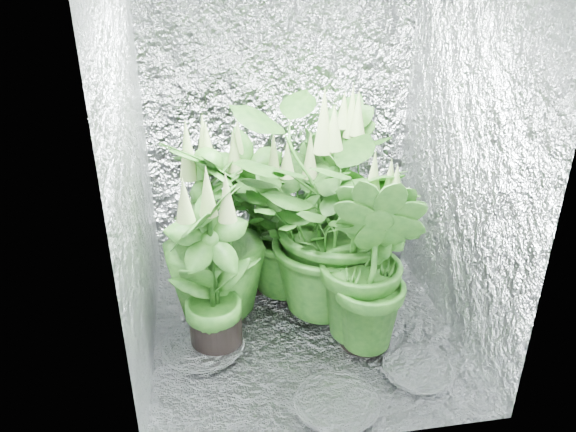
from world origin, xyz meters
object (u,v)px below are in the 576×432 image
Objects in this scene: plant_a at (293,222)px; plant_c at (334,188)px; plant_e at (334,217)px; plant_b at (251,216)px; plant_g at (370,261)px; plant_f at (212,270)px; circulation_fan at (388,258)px; plant_d at (213,235)px.

plant_c is at bearing 40.43° from plant_a.
plant_e is (-0.13, -0.50, 0.06)m from plant_c.
plant_c is 0.52m from plant_e.
plant_g is at bearing -50.56° from plant_b.
plant_a is 0.25m from plant_b.
plant_a is 0.41m from plant_c.
plant_b is at bearing 66.06° from plant_f.
plant_c is 1.14× the size of plant_f.
circulation_fan is at bearing -37.94° from plant_c.
plant_a is 0.93× the size of plant_b.
plant_e is 4.05× the size of circulation_fan.
plant_e reaches higher than plant_a.
circulation_fan is (0.30, -0.24, -0.40)m from plant_c.
plant_a reaches higher than circulation_fan.
plant_c is at bearing 29.94° from plant_d.
plant_c is 0.89m from plant_d.
plant_d reaches higher than plant_a.
plant_b is 0.61m from plant_f.
plant_a is 0.68m from circulation_fan.
plant_b is 0.78× the size of plant_e.
plant_f is (-0.25, -0.56, -0.01)m from plant_b.
plant_c is 1.04× the size of plant_d.
plant_d is 1.15m from circulation_fan.
plant_d is 3.40× the size of circulation_fan.
plant_g is at bearing -90.88° from plant_c.
plant_e is at bearing 109.77° from plant_g.
plant_b is at bearing 129.44° from plant_g.
plant_f is at bearing -160.65° from plant_e.
plant_g is (0.77, -0.08, 0.03)m from plant_f.
plant_b reaches higher than plant_a.
plant_a is at bearing 117.52° from plant_g.
plant_d is at bearing -152.69° from circulation_fan.
plant_a is at bearing 126.11° from plant_e.
plant_g is at bearing -6.14° from plant_f.
plant_g is at bearing -70.23° from plant_e.
plant_e is 0.71m from plant_f.
plant_g is (0.11, -0.32, -0.10)m from plant_e.
plant_d reaches higher than circulation_fan.
plant_g is (-0.01, -0.82, -0.04)m from plant_c.
plant_d is (-0.77, -0.44, -0.03)m from plant_c.
plant_d is at bearing -130.97° from plant_b.
plant_e is at bearing -53.89° from plant_a.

